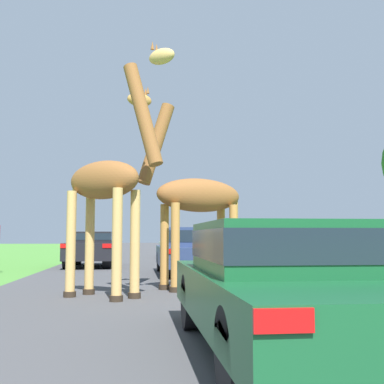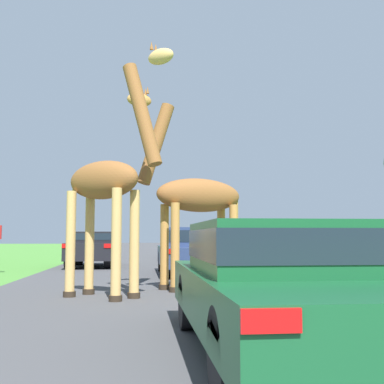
% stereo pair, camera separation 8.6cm
% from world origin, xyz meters
% --- Properties ---
extents(road, '(6.91, 120.00, 0.00)m').
position_xyz_m(road, '(0.00, 30.00, 0.00)').
color(road, '#424244').
rests_on(road, ground).
extents(giraffe_near_road, '(2.80, 1.43, 4.48)m').
position_xyz_m(giraffe_near_road, '(1.06, 10.79, 2.04)').
color(giraffe_near_road, '#B77F3D').
rests_on(giraffe_near_road, ground).
extents(giraffe_companion, '(2.25, 1.91, 4.85)m').
position_xyz_m(giraffe_companion, '(-0.76, 9.45, 2.18)').
color(giraffe_companion, tan).
rests_on(giraffe_companion, ground).
extents(car_lead_maroon, '(1.79, 4.73, 1.33)m').
position_xyz_m(car_lead_maroon, '(1.28, 4.78, 0.73)').
color(car_lead_maroon, '#144C28').
rests_on(car_lead_maroon, ground).
extents(car_queue_right, '(1.81, 4.00, 1.27)m').
position_xyz_m(car_queue_right, '(2.01, 27.24, 0.70)').
color(car_queue_right, silver).
rests_on(car_queue_right, ground).
extents(car_queue_left, '(1.99, 4.41, 1.46)m').
position_xyz_m(car_queue_left, '(1.47, 15.15, 0.78)').
color(car_queue_left, navy).
rests_on(car_queue_left, ground).
extents(car_far_ahead, '(1.97, 4.44, 1.32)m').
position_xyz_m(car_far_ahead, '(2.52, 22.30, 0.71)').
color(car_far_ahead, silver).
rests_on(car_far_ahead, ground).
extents(car_verge_right, '(1.78, 4.05, 1.37)m').
position_xyz_m(car_verge_right, '(-2.00, 19.35, 0.74)').
color(car_verge_right, black).
rests_on(car_verge_right, ground).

